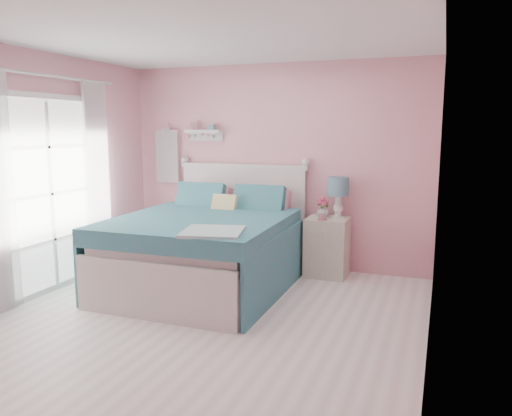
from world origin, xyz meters
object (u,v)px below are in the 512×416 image
Objects in this scene: vase at (323,211)px; teacup at (322,217)px; nightstand at (327,247)px; table_lamp at (339,189)px; bed at (207,249)px.

vase is 0.20m from teacup.
vase is (-0.07, 0.01, 0.43)m from nightstand.
table_lamp is at bearing 61.33° from teacup.
bed reaches higher than teacup.
bed is 1.73m from table_lamp.
teacup is at bearing -98.57° from nightstand.
teacup is (-0.13, -0.24, -0.31)m from table_lamp.
teacup is (1.17, 0.71, 0.32)m from bed.
nightstand is 1.44× the size of table_lamp.
teacup is (0.04, -0.19, -0.04)m from vase.
nightstand is at bearing -11.54° from vase.
teacup reaches higher than nightstand.
bed reaches higher than nightstand.
table_lamp is 3.22× the size of vase.
nightstand is (1.19, 0.88, -0.07)m from bed.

